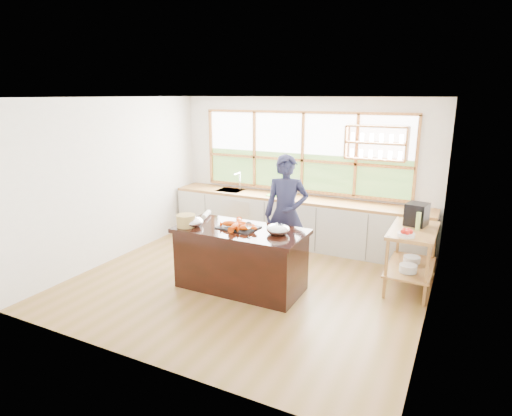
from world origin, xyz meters
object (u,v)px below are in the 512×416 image
Objects in this scene: cook at (286,214)px; wicker_basket at (186,221)px; island at (241,259)px; espresso_machine at (417,214)px.

cook is 1.57m from wicker_basket.
island is at bearing -128.69° from cook.
cook is at bearing 70.07° from island.
espresso_machine is 3.33m from wicker_basket.
wicker_basket is at bearing -140.82° from espresso_machine.
espresso_machine is at bearing 27.89° from wicker_basket.
island is 0.96m from wicker_basket.
island is 2.62m from espresso_machine.
island is 5.71× the size of espresso_machine.
cook is (0.32, 0.89, 0.48)m from island.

